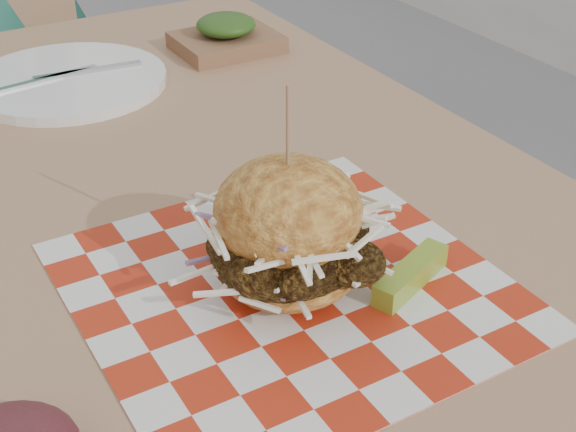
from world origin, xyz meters
name	(u,v)px	position (x,y,z in m)	size (l,w,h in m)	color
ground	(216,429)	(0.00, 0.00, 0.00)	(80.00, 80.00, 0.00)	gray
patio_table	(166,247)	(-0.18, -0.31, 0.67)	(0.80, 1.20, 0.75)	#A17F59
paper_liner	(288,286)	(-0.15, -0.53, 0.75)	(0.36, 0.36, 0.00)	#B42812
sandwich	(288,236)	(-0.15, -0.53, 0.81)	(0.17, 0.17, 0.19)	gold
pickle_spear	(411,275)	(-0.05, -0.59, 0.76)	(0.10, 0.02, 0.02)	#8EAF32
place_setting	(68,81)	(-0.18, 0.02, 0.76)	(0.27, 0.27, 0.02)	white
kraft_tray	(226,36)	(0.07, 0.03, 0.77)	(0.15, 0.12, 0.06)	brown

